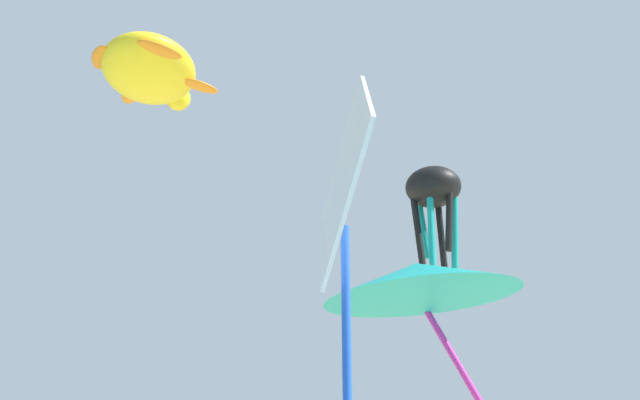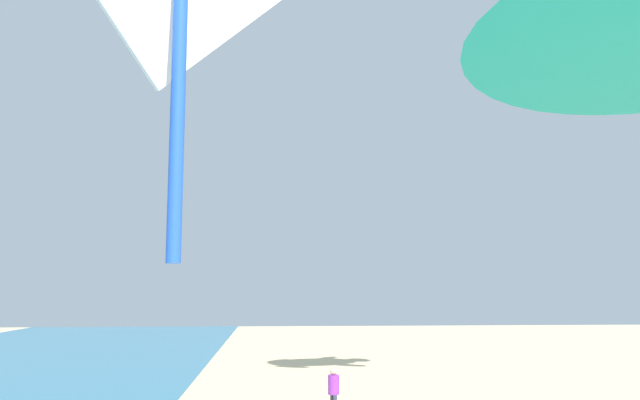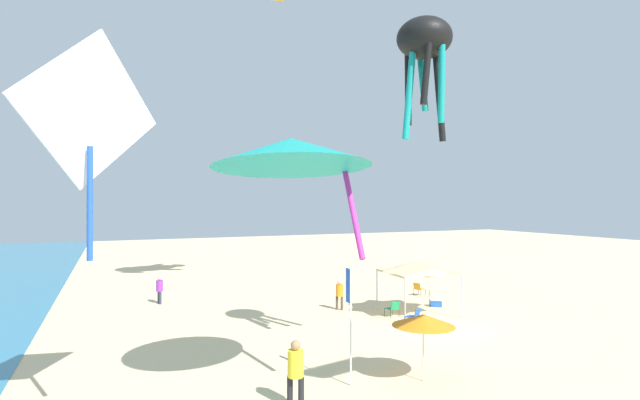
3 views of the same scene
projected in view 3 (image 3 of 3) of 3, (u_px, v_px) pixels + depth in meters
name	position (u px, v px, depth m)	size (l,w,h in m)	color
ground	(438.00, 328.00, 21.98)	(120.00, 120.00, 0.10)	beige
canopy_tent	(418.00, 267.00, 24.56)	(3.23, 3.54, 2.78)	#B7B7BC
beach_umbrella	(423.00, 320.00, 15.39)	(2.06, 2.06, 2.19)	silver
folding_chair_facing_ocean	(393.00, 308.00, 23.97)	(0.67, 0.59, 0.82)	black
folding_chair_near_cooler	(414.00, 315.00, 22.33)	(0.79, 0.74, 0.82)	black
folding_chair_left_of_tent	(419.00, 288.00, 29.43)	(0.70, 0.77, 0.82)	black
cooler_box	(436.00, 303.00, 26.37)	(0.68, 0.74, 0.40)	blue
banner_flag	(350.00, 313.00, 15.08)	(0.36, 0.06, 3.80)	silver
person_watching_sky	(296.00, 368.00, 13.42)	(0.45, 0.45, 1.90)	black
person_kite_handler	(160.00, 288.00, 27.07)	(0.42, 0.38, 1.58)	#33384C
person_near_umbrella	(339.00, 292.00, 25.57)	(0.38, 0.38, 1.62)	brown
kite_octopus_black	(424.00, 45.00, 16.27)	(1.91, 1.91, 4.23)	black
kite_delta_teal	(292.00, 153.00, 13.42)	(5.03, 4.98, 3.67)	teal
kite_diamond_white	(90.00, 119.00, 10.96)	(2.26, 3.08, 5.34)	white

